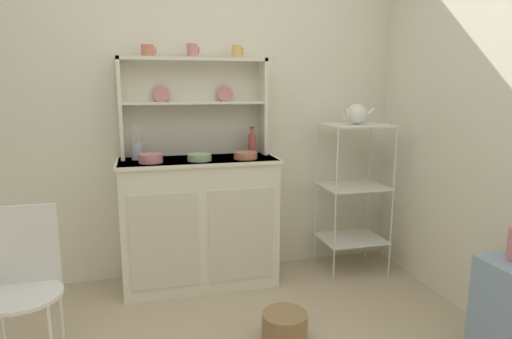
{
  "coord_description": "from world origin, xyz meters",
  "views": [
    {
      "loc": [
        -0.33,
        -1.64,
        1.41
      ],
      "look_at": [
        0.39,
        1.12,
        0.87
      ],
      "focal_mm": 30.86,
      "sensor_mm": 36.0,
      "label": 1
    }
  ],
  "objects": [
    {
      "name": "wall_back",
      "position": [
        0.0,
        1.62,
        1.25
      ],
      "size": [
        3.84,
        0.05,
        2.5
      ],
      "primitive_type": "cube",
      "color": "silver",
      "rests_on": "ground"
    },
    {
      "name": "hutch_cabinet",
      "position": [
        0.04,
        1.37,
        0.47
      ],
      "size": [
        1.1,
        0.45,
        0.92
      ],
      "color": "silver",
      "rests_on": "ground"
    },
    {
      "name": "floor_basket",
      "position": [
        0.39,
        0.5,
        0.08
      ],
      "size": [
        0.26,
        0.26,
        0.17
      ],
      "primitive_type": "cylinder",
      "color": "#93754C",
      "rests_on": "ground"
    },
    {
      "name": "bowl_cream_small",
      "position": [
        0.36,
        1.29,
        0.94
      ],
      "size": [
        0.16,
        0.16,
        0.05
      ],
      "primitive_type": "cylinder",
      "color": "#C67556",
      "rests_on": "hutch_cabinet"
    },
    {
      "name": "jam_bottle",
      "position": [
        0.44,
        1.45,
        1.0
      ],
      "size": [
        0.06,
        0.06,
        0.21
      ],
      "color": "#B74C47",
      "rests_on": "hutch_cabinet"
    },
    {
      "name": "cup_rose_1",
      "position": [
        0.03,
        1.49,
        1.65
      ],
      "size": [
        0.09,
        0.07,
        0.09
      ],
      "color": "#D17A84",
      "rests_on": "hutch_shelf_unit"
    },
    {
      "name": "wire_chair",
      "position": [
        -0.91,
        0.54,
        0.52
      ],
      "size": [
        0.36,
        0.36,
        0.85
      ],
      "rotation": [
        0.0,
        0.0,
        -0.19
      ],
      "color": "white",
      "rests_on": "ground"
    },
    {
      "name": "cup_gold_2",
      "position": [
        0.34,
        1.49,
        1.65
      ],
      "size": [
        0.08,
        0.07,
        0.09
      ],
      "color": "#DBB760",
      "rests_on": "hutch_shelf_unit"
    },
    {
      "name": "hutch_shelf_unit",
      "position": [
        0.04,
        1.53,
        1.32
      ],
      "size": [
        1.02,
        0.18,
        0.69
      ],
      "color": "silver",
      "rests_on": "hutch_cabinet"
    },
    {
      "name": "bakers_rack",
      "position": [
        1.2,
        1.32,
        0.69
      ],
      "size": [
        0.47,
        0.39,
        1.13
      ],
      "color": "silver",
      "rests_on": "ground"
    },
    {
      "name": "cup_terracotta_0",
      "position": [
        -0.27,
        1.49,
        1.64
      ],
      "size": [
        0.1,
        0.08,
        0.08
      ],
      "color": "#C67556",
      "rests_on": "hutch_shelf_unit"
    },
    {
      "name": "utensil_jar",
      "position": [
        -0.37,
        1.45,
        0.97
      ],
      "size": [
        0.08,
        0.08,
        0.25
      ],
      "color": "#B2B7C6",
      "rests_on": "hutch_cabinet"
    },
    {
      "name": "bowl_floral_medium",
      "position": [
        0.04,
        1.29,
        0.94
      ],
      "size": [
        0.16,
        0.16,
        0.05
      ],
      "primitive_type": "cylinder",
      "color": "#9EB78E",
      "rests_on": "hutch_cabinet"
    },
    {
      "name": "bowl_mixing_large",
      "position": [
        -0.28,
        1.29,
        0.95
      ],
      "size": [
        0.16,
        0.16,
        0.06
      ],
      "primitive_type": "cylinder",
      "color": "#D17A84",
      "rests_on": "hutch_cabinet"
    },
    {
      "name": "porcelain_teapot",
      "position": [
        1.2,
        1.32,
        1.21
      ],
      "size": [
        0.24,
        0.15,
        0.17
      ],
      "color": "white",
      "rests_on": "bakers_rack"
    }
  ]
}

